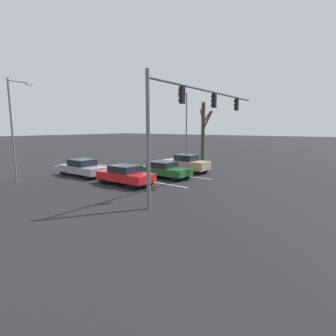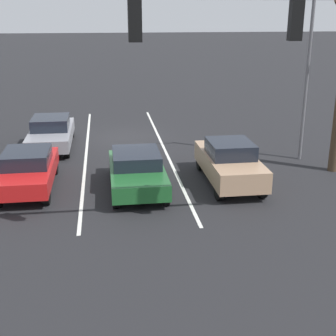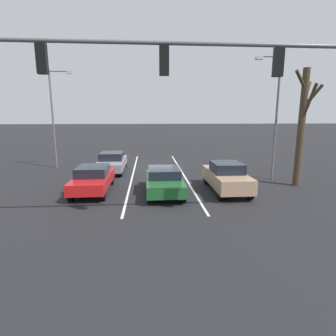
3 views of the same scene
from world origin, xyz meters
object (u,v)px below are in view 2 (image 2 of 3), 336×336
at_px(car_darkgreen_midlane_front, 137,170).
at_px(traffic_signal_gantry, 32,52).
at_px(street_lamp_left_shoulder, 305,54).
at_px(car_tan_leftlane_front, 229,162).
at_px(car_gray_rightlane_second, 51,132).
at_px(car_red_rightlane_front, 28,169).

relative_size(car_darkgreen_midlane_front, traffic_signal_gantry, 0.32).
distance_m(traffic_signal_gantry, street_lamp_left_shoulder, 12.17).
height_order(car_tan_leftlane_front, traffic_signal_gantry, traffic_signal_gantry).
bearing_deg(traffic_signal_gantry, car_tan_leftlane_front, -142.75).
relative_size(car_tan_leftlane_front, car_gray_rightlane_second, 0.92).
xyz_separation_m(car_tan_leftlane_front, traffic_signal_gantry, (6.14, 4.67, 4.44)).
distance_m(car_gray_rightlane_second, traffic_signal_gantry, 11.53).
xyz_separation_m(traffic_signal_gantry, street_lamp_left_shoulder, (-9.82, -7.15, -0.78)).
height_order(car_gray_rightlane_second, traffic_signal_gantry, traffic_signal_gantry).
bearing_deg(car_gray_rightlane_second, car_red_rightlane_front, 86.80).
bearing_deg(car_gray_rightlane_second, car_darkgreen_midlane_front, 120.91).
xyz_separation_m(car_gray_rightlane_second, traffic_signal_gantry, (-0.91, 10.56, 4.53)).
relative_size(car_red_rightlane_front, traffic_signal_gantry, 0.32).
bearing_deg(street_lamp_left_shoulder, traffic_signal_gantry, 36.06).
xyz_separation_m(car_tan_leftlane_front, street_lamp_left_shoulder, (-3.68, -2.48, 3.66)).
distance_m(car_tan_leftlane_front, street_lamp_left_shoulder, 5.76).
relative_size(car_gray_rightlane_second, street_lamp_left_shoulder, 0.61).
distance_m(car_red_rightlane_front, traffic_signal_gantry, 6.90).
height_order(car_darkgreen_midlane_front, car_red_rightlane_front, car_red_rightlane_front).
bearing_deg(car_darkgreen_midlane_front, car_tan_leftlane_front, -178.24).
bearing_deg(car_gray_rightlane_second, car_tan_leftlane_front, 140.10).
xyz_separation_m(car_darkgreen_midlane_front, car_gray_rightlane_second, (3.59, -6.00, 0.02)).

